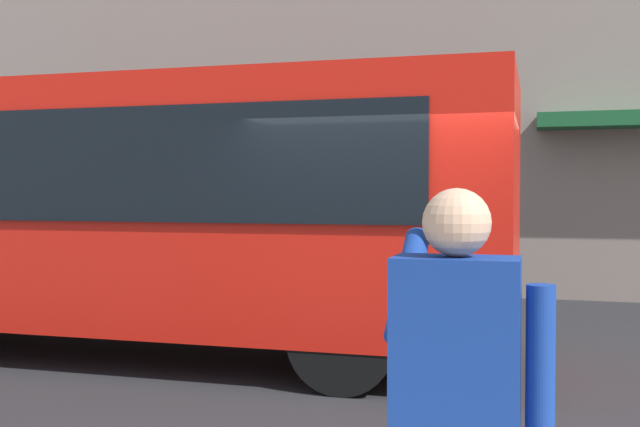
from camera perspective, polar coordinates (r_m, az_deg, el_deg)
The scene contains 3 objects.
ground_plane at distance 7.38m, azimuth 5.46°, elevation -12.78°, with size 60.00×60.00×0.00m, color #232326.
red_bus at distance 9.02m, azimuth -15.42°, elevation 0.61°, with size 9.05×2.54×3.08m.
pedestrian_photographer at distance 2.54m, azimuth 10.30°, elevation -14.28°, with size 0.53×0.52×1.70m.
Camera 1 is at (-1.30, 7.02, 1.84)m, focal length 42.41 mm.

